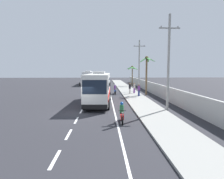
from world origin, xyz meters
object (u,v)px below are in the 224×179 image
Objects in this scene: palm_nearest at (132,70)px; palm_second at (147,68)px; motorcycle_trailing at (122,114)px; pedestrian_near_kerb at (139,90)px; pedestrian_far_walk at (134,88)px; coach_bus_foreground at (99,87)px; motorcycle_beside_bus at (115,90)px; utility_pole_mid at (139,65)px; pedestrian_midwalk at (130,88)px; utility_pole_nearest at (169,62)px; coach_bus_far_lane at (89,77)px.

palm_nearest is 0.81× the size of palm_second.
pedestrian_near_kerb is (3.84, 14.00, 0.42)m from motorcycle_trailing.
palm_second is (1.68, -1.67, 3.34)m from pedestrian_far_walk.
palm_second is at bearing 45.10° from coach_bus_foreground.
motorcycle_trailing is (2.03, -8.62, -1.36)m from coach_bus_foreground.
utility_pole_mid is (4.70, 3.73, 4.29)m from motorcycle_beside_bus.
pedestrian_near_kerb is 0.19× the size of utility_pole_mid.
motorcycle_trailing is 0.39× the size of palm_nearest.
coach_bus_foreground is at bearing -105.27° from motorcycle_beside_bus.
palm_second is (-0.14, -16.83, 0.47)m from palm_nearest.
motorcycle_beside_bus is at bearing -43.05° from pedestrian_near_kerb.
palm_second is at bearing 72.98° from pedestrian_midwalk.
coach_bus_foreground is 5.48× the size of motorcycle_trailing.
coach_bus_foreground is 1.72× the size of palm_second.
pedestrian_far_walk is at bearing 95.19° from utility_pole_nearest.
palm_nearest is (1.69, 18.89, 2.82)m from pedestrian_near_kerb.
coach_bus_foreground reaches higher than pedestrian_near_kerb.
utility_pole_nearest is (4.94, 4.11, 4.24)m from motorcycle_trailing.
motorcycle_beside_bus is 1.00× the size of motorcycle_trailing.
palm_second is (4.94, -1.64, 3.68)m from motorcycle_beside_bus.
coach_bus_far_lane is 24.98m from palm_second.
motorcycle_beside_bus is 3.27m from pedestrian_far_walk.
motorcycle_trailing is 1.11× the size of pedestrian_midwalk.
coach_bus_far_lane is at bearing 122.28° from utility_pole_mid.
pedestrian_far_walk is at bearing 0.57° from motorcycle_beside_bus.
pedestrian_near_kerb is 0.19× the size of utility_pole_nearest.
motorcycle_beside_bus is (2.48, 9.08, -1.34)m from coach_bus_foreground.
coach_bus_far_lane is 5.79× the size of motorcycle_trailing.
motorcycle_beside_bus is 0.21× the size of utility_pole_nearest.
pedestrian_midwalk is at bearing -116.54° from utility_pole_mid.
coach_bus_foreground is 1.14× the size of utility_pole_nearest.
coach_bus_foreground reaches higher than pedestrian_far_walk.
motorcycle_trailing is 33.51m from palm_nearest.
utility_pole_mid reaches higher than utility_pole_nearest.
coach_bus_far_lane is (-3.54, 29.77, -0.06)m from coach_bus_foreground.
utility_pole_mid is at bearing 60.73° from coach_bus_foreground.
pedestrian_midwalk is at bearing 59.23° from coach_bus_foreground.
utility_pole_mid is (0.21, 17.31, 0.08)m from utility_pole_nearest.
utility_pole_mid is at bearing 92.53° from palm_second.
utility_pole_nearest is at bearing -92.14° from palm_second.
utility_pole_nearest is at bearing -32.86° from coach_bus_foreground.
coach_bus_foreground is 2.14× the size of palm_nearest.
pedestrian_far_walk is 5.60m from utility_pole_mid.
utility_pole_nearest is 1.87× the size of palm_nearest.
utility_pole_nearest is 0.99× the size of utility_pole_mid.
palm_nearest reaches higher than coach_bus_foreground.
coach_bus_far_lane is at bearing 98.25° from motorcycle_trailing.
pedestrian_near_kerb is 2.96m from pedestrian_midwalk.
utility_pole_nearest is 28.80m from palm_nearest.
utility_pole_mid is 11.53m from palm_nearest.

